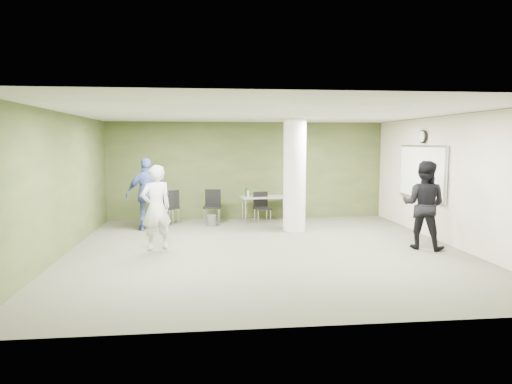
{
  "coord_description": "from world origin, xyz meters",
  "views": [
    {
      "loc": [
        -1.21,
        -9.18,
        2.2
      ],
      "look_at": [
        -0.08,
        1.0,
        1.1
      ],
      "focal_mm": 32.0,
      "sensor_mm": 36.0,
      "label": 1
    }
  ],
  "objects": [
    {
      "name": "man_black",
      "position": [
        3.29,
        -0.25,
        0.92
      ],
      "size": [
        1.13,
        1.09,
        1.84
      ],
      "primitive_type": "imported",
      "rotation": [
        0.0,
        0.0,
        2.49
      ],
      "color": "black",
      "rests_on": "floor"
    },
    {
      "name": "wall_right_cream",
      "position": [
        4.0,
        0.0,
        1.4
      ],
      "size": [
        0.02,
        8.0,
        2.8
      ],
      "primitive_type": "cube",
      "color": "beige",
      "rests_on": "floor"
    },
    {
      "name": "whiteboard",
      "position": [
        3.92,
        1.2,
        1.5
      ],
      "size": [
        0.05,
        2.3,
        1.3
      ],
      "color": "silver",
      "rests_on": "wall_right_cream"
    },
    {
      "name": "chair_table_left",
      "position": [
        -1.03,
        3.37,
        0.53
      ],
      "size": [
        0.51,
        0.51,
        0.92
      ],
      "rotation": [
        0.0,
        0.0,
        -0.14
      ],
      "color": "black",
      "rests_on": "floor"
    },
    {
      "name": "wall_clock",
      "position": [
        3.92,
        1.2,
        2.35
      ],
      "size": [
        0.06,
        0.32,
        0.32
      ],
      "color": "black",
      "rests_on": "wall_right_cream"
    },
    {
      "name": "chair_back_right",
      "position": [
        -2.18,
        3.18,
        0.55
      ],
      "size": [
        0.61,
        0.61,
        0.95
      ],
      "rotation": [
        0.0,
        0.0,
        3.53
      ],
      "color": "black",
      "rests_on": "floor"
    },
    {
      "name": "floor",
      "position": [
        0.0,
        0.0,
        0.0
      ],
      "size": [
        8.0,
        8.0,
        0.0
      ],
      "primitive_type": "plane",
      "color": "#525342",
      "rests_on": "ground"
    },
    {
      "name": "folding_table",
      "position": [
        0.49,
        3.43,
        0.66
      ],
      "size": [
        1.55,
        0.79,
        0.96
      ],
      "rotation": [
        0.0,
        0.0,
        0.09
      ],
      "color": "#999994",
      "rests_on": "floor"
    },
    {
      "name": "chair_table_right",
      "position": [
        0.32,
        3.18,
        0.5
      ],
      "size": [
        0.49,
        0.49,
        0.85
      ],
      "rotation": [
        0.0,
        0.0,
        0.17
      ],
      "color": "black",
      "rests_on": "floor"
    },
    {
      "name": "woman_white",
      "position": [
        -2.22,
        0.23,
        0.88
      ],
      "size": [
        0.76,
        0.67,
        1.75
      ],
      "primitive_type": "imported",
      "rotation": [
        0.0,
        0.0,
        3.63
      ],
      "color": "silver",
      "rests_on": "floor"
    },
    {
      "name": "ceiling",
      "position": [
        0.0,
        0.0,
        2.8
      ],
      "size": [
        8.0,
        8.0,
        0.0
      ],
      "primitive_type": "plane",
      "rotation": [
        3.14,
        0.0,
        0.0
      ],
      "color": "white",
      "rests_on": "wall_back"
    },
    {
      "name": "man_blue",
      "position": [
        -2.67,
        2.46,
        0.91
      ],
      "size": [
        1.16,
        0.76,
        1.83
      ],
      "primitive_type": "imported",
      "rotation": [
        0.0,
        0.0,
        3.46
      ],
      "color": "#3A5090",
      "rests_on": "floor"
    },
    {
      "name": "wall_back",
      "position": [
        0.0,
        4.0,
        1.4
      ],
      "size": [
        8.0,
        2.8,
        0.02
      ],
      "primitive_type": "cube",
      "rotation": [
        1.57,
        0.0,
        0.0
      ],
      "color": "#394C24",
      "rests_on": "floor"
    },
    {
      "name": "column",
      "position": [
        1.0,
        2.0,
        1.4
      ],
      "size": [
        0.56,
        0.56,
        2.8
      ],
      "primitive_type": "cylinder",
      "color": "silver",
      "rests_on": "floor"
    },
    {
      "name": "chair_back_left",
      "position": [
        -2.31,
        3.0,
        0.56
      ],
      "size": [
        0.6,
        0.6,
        0.95
      ],
      "rotation": [
        0.0,
        0.0,
        3.45
      ],
      "color": "black",
      "rests_on": "floor"
    },
    {
      "name": "wall_left",
      "position": [
        -4.0,
        0.0,
        1.4
      ],
      "size": [
        0.02,
        8.0,
        2.8
      ],
      "primitive_type": "cube",
      "color": "#394C24",
      "rests_on": "floor"
    },
    {
      "name": "wastebasket",
      "position": [
        -1.06,
        2.83,
        0.15
      ],
      "size": [
        0.26,
        0.26,
        0.29
      ],
      "primitive_type": "cylinder",
      "color": "#4C4C4C",
      "rests_on": "floor"
    }
  ]
}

